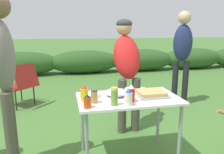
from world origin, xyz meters
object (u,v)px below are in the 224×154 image
Objects in this scene: mustard_bottle at (84,93)px; relish_jar at (114,97)px; mixing_bowl at (116,92)px; standing_person_in_olive_jacket at (127,63)px; standing_person_in_dark_puffer at (182,49)px; plate_stack at (90,95)px; hot_sauce_bottle at (87,102)px; cooler_box at (133,97)px; paper_cup_stack at (128,94)px; mayo_bottle at (129,98)px; camp_chair_green_behind_table at (21,83)px; spice_jar at (94,96)px; food_tray at (151,93)px; folding_table at (128,104)px; standing_person_in_red_jacket at (4,66)px; ketchup_bottle at (131,94)px.

mustard_bottle is 0.33m from relish_jar.
standing_person_in_olive_jacket is (0.32, 0.68, 0.22)m from mixing_bowl.
mustard_bottle is at bearing -115.80° from standing_person_in_dark_puffer.
relish_jar is (0.27, -0.19, 0.01)m from mustard_bottle.
plate_stack is at bearing -117.39° from standing_person_in_dark_puffer.
hot_sauce_bottle is 0.23× the size of cooler_box.
paper_cup_stack is 0.93× the size of hot_sauce_bottle.
standing_person_in_dark_puffer reaches higher than standing_person_in_olive_jacket.
relish_jar is 2.14m from cooler_box.
plate_stack is 0.36m from hot_sauce_bottle.
relish_jar reaches higher than mustard_bottle.
mixing_bowl is 0.34m from mayo_bottle.
mustard_bottle reaches higher than camp_chair_green_behind_table.
spice_jar is 1.06× the size of hot_sauce_bottle.
plate_stack is 0.27× the size of camp_chair_green_behind_table.
mustard_bottle is (-0.37, -0.11, 0.04)m from mixing_bowl.
cooler_box is at bearing 78.83° from food_tray.
hot_sauce_bottle reaches higher than plate_stack.
paper_cup_stack is at bearing -108.33° from folding_table.
relish_jar reaches higher than mayo_bottle.
food_tray is 0.80m from standing_person_in_olive_jacket.
mixing_bowl reaches higher than plate_stack.
spice_jar is at bearing -145.24° from mixing_bowl.
food_tray is 1.94× the size of mustard_bottle.
food_tray is 0.30m from paper_cup_stack.
standing_person_in_red_jacket is at bearing 157.15° from hot_sauce_bottle.
spice_jar is (0.02, -0.23, 0.05)m from plate_stack.
standing_person_in_olive_jacket is (0.23, 0.84, 0.19)m from paper_cup_stack.
standing_person_in_dark_puffer is (1.26, 1.57, 0.33)m from food_tray.
paper_cup_stack reaches higher than folding_table.
food_tray is at bearing -95.58° from camp_chair_green_behind_table.
relish_jar reaches higher than folding_table.
standing_person_in_dark_puffer is 3.14m from standing_person_in_red_jacket.
ketchup_bottle is 0.20m from relish_jar.
mayo_bottle reaches higher than folding_table.
standing_person_in_olive_jacket reaches higher than folding_table.
paper_cup_stack is 0.68× the size of relish_jar.
folding_table is 7.91× the size of spice_jar.
mustard_bottle is (-0.74, -0.02, 0.05)m from food_tray.
paper_cup_stack reaches higher than cooler_box.
plate_stack is 0.43m from paper_cup_stack.
mayo_bottle is 0.09× the size of standing_person_in_red_jacket.
standing_person_in_dark_puffer is at bearing 48.69° from mayo_bottle.
food_tray is at bearing 97.88° from cooler_box.
mayo_bottle is at bearing -24.67° from spice_jar.
camp_chair_green_behind_table is at bearing 125.36° from folding_table.
standing_person_in_olive_jacket is at bearing -71.20° from standing_person_in_red_jacket.
folding_table is at bearing 89.51° from cooler_box.
cooler_box is (1.83, 1.56, -0.95)m from standing_person_in_red_jacket.
food_tray is 0.20× the size of standing_person_in_olive_jacket.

